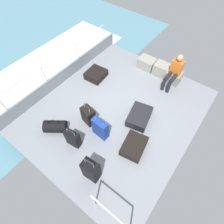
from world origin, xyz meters
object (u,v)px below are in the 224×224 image
object	(u,v)px
cargo_crate_2	(173,77)
suitcase_3	(91,170)
cargo_crate_1	(162,70)
suitcase_4	(100,128)
suitcase_5	(88,116)
passenger_seated	(174,71)
suitcase_0	(96,74)
duffel_bag	(55,126)
suitcase_6	(139,116)
suitcase_2	(73,138)
suitcase_1	(134,146)
cargo_crate_0	(147,63)

from	to	relation	value
cargo_crate_2	suitcase_3	xyz separation A→B (m)	(-0.07, -4.04, 0.17)
cargo_crate_2	suitcase_3	bearing A→B (deg)	-91.06
cargo_crate_1	suitcase_4	distance (m)	3.13
suitcase_5	passenger_seated	bearing A→B (deg)	67.16
suitcase_0	suitcase_5	distance (m)	1.82
suitcase_0	duffel_bag	world-z (taller)	duffel_bag
suitcase_0	suitcase_6	size ratio (longest dim) A/B	0.76
passenger_seated	suitcase_2	xyz separation A→B (m)	(-1.00, -3.51, -0.30)
suitcase_3	suitcase_4	xyz separation A→B (m)	(-0.55, 0.98, -0.05)
suitcase_6	suitcase_2	bearing A→B (deg)	-119.13
cargo_crate_2	suitcase_6	size ratio (longest dim) A/B	0.58
suitcase_2	suitcase_1	bearing A→B (deg)	32.44
cargo_crate_1	passenger_seated	distance (m)	0.64
suitcase_3	cargo_crate_2	bearing A→B (deg)	88.94
suitcase_0	suitcase_6	world-z (taller)	suitcase_6
cargo_crate_0	suitcase_3	size ratio (longest dim) A/B	0.67
cargo_crate_0	suitcase_5	size ratio (longest dim) A/B	0.84
suitcase_4	suitcase_5	world-z (taller)	suitcase_4
cargo_crate_0	duffel_bag	size ratio (longest dim) A/B	0.90
suitcase_1	duffel_bag	xyz separation A→B (m)	(-2.01, -0.84, 0.06)
suitcase_0	suitcase_6	bearing A→B (deg)	-15.33
suitcase_6	cargo_crate_0	bearing A→B (deg)	115.87
passenger_seated	suitcase_2	bearing A→B (deg)	-105.92
suitcase_4	passenger_seated	bearing A→B (deg)	77.76
cargo_crate_1	suitcase_1	distance (m)	3.03
suitcase_3	suitcase_6	size ratio (longest dim) A/B	1.01
suitcase_2	suitcase_5	size ratio (longest dim) A/B	0.94
suitcase_0	passenger_seated	bearing A→B (deg)	29.76
passenger_seated	suitcase_0	distance (m)	2.55
suitcase_0	suitcase_1	xyz separation A→B (m)	(2.50, -1.43, -0.01)
cargo_crate_1	cargo_crate_2	size ratio (longest dim) A/B	1.12
suitcase_4	cargo_crate_2	bearing A→B (deg)	78.47
suitcase_2	suitcase_3	world-z (taller)	suitcase_3
cargo_crate_2	suitcase_3	size ratio (longest dim) A/B	0.57
cargo_crate_0	suitcase_4	xyz separation A→B (m)	(0.44, -3.11, 0.12)
cargo_crate_1	passenger_seated	world-z (taller)	passenger_seated
suitcase_3	suitcase_6	bearing A→B (deg)	89.63
cargo_crate_1	suitcase_5	xyz separation A→B (m)	(-0.70, -3.00, 0.08)
suitcase_3	cargo_crate_1	bearing A→B (deg)	95.39
suitcase_3	suitcase_4	bearing A→B (deg)	119.27
suitcase_3	suitcase_6	xyz separation A→B (m)	(0.01, 2.03, -0.23)
suitcase_1	suitcase_4	xyz separation A→B (m)	(-0.94, -0.20, 0.20)
suitcase_0	cargo_crate_2	bearing A→B (deg)	33.24
cargo_crate_2	suitcase_4	world-z (taller)	suitcase_4
cargo_crate_2	suitcase_4	distance (m)	3.12
cargo_crate_1	suitcase_6	distance (m)	2.11
cargo_crate_1	suitcase_3	size ratio (longest dim) A/B	0.64
cargo_crate_0	suitcase_3	xyz separation A→B (m)	(0.99, -4.09, 0.17)
passenger_seated	suitcase_4	bearing A→B (deg)	-102.24
cargo_crate_2	suitcase_6	distance (m)	2.01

